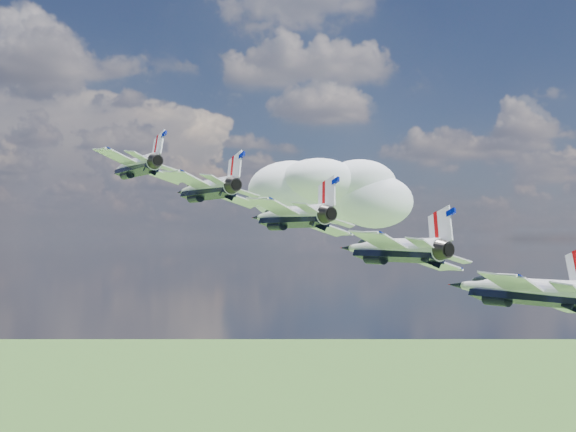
{
  "coord_description": "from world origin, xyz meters",
  "views": [
    {
      "loc": [
        -10.22,
        -74.51,
        139.14
      ],
      "look_at": [
        -0.84,
        2.46,
        141.62
      ],
      "focal_mm": 45.0,
      "sensor_mm": 36.0,
      "label": 1
    }
  ],
  "objects": [
    {
      "name": "jet_2",
      "position": [
        -0.84,
        2.46,
        141.62
      ],
      "size": [
        17.99,
        20.1,
        8.28
      ],
      "primitive_type": null,
      "rotation": [
        0.0,
        0.33,
        0.44
      ],
      "color": "white"
    },
    {
      "name": "jet_4",
      "position": [
        16.99,
        -14.52,
        134.76
      ],
      "size": [
        17.99,
        20.1,
        8.28
      ],
      "primitive_type": null,
      "rotation": [
        0.0,
        0.33,
        0.44
      ],
      "color": "white"
    },
    {
      "name": "cloud_far",
      "position": [
        48.5,
        240.87,
        160.03
      ],
      "size": [
        57.39,
        45.09,
        22.55
      ],
      "primitive_type": "ellipsoid",
      "color": "white"
    },
    {
      "name": "jet_3",
      "position": [
        8.07,
        -6.03,
        138.19
      ],
      "size": [
        17.99,
        20.1,
        8.28
      ],
      "primitive_type": null,
      "rotation": [
        0.0,
        0.33,
        0.44
      ],
      "color": "white"
    },
    {
      "name": "jet_0",
      "position": [
        -18.67,
        19.44,
        148.48
      ],
      "size": [
        17.99,
        20.1,
        8.28
      ],
      "primitive_type": null,
      "rotation": [
        0.0,
        0.33,
        0.44
      ],
      "color": "white"
    },
    {
      "name": "jet_1",
      "position": [
        -9.75,
        10.95,
        145.05
      ],
      "size": [
        17.99,
        20.1,
        8.28
      ],
      "primitive_type": null,
      "rotation": [
        0.0,
        0.33,
        0.44
      ],
      "color": "white"
    }
  ]
}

